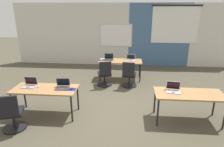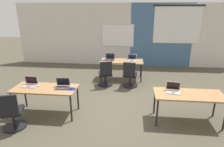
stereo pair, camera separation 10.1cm
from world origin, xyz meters
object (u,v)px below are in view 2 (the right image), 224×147
Objects in this scene: laptop_far_right at (132,59)px; chair_far_right at (130,77)px; chair_near_left_end at (12,114)px; laptop_near_right_inner at (173,90)px; desk_near_left at (45,90)px; mouse_near_left_inner at (71,88)px; mouse_near_left_end at (39,86)px; mouse_far_left at (103,60)px; chair_far_left at (106,76)px; desk_near_right at (189,96)px; laptop_far_left at (110,59)px; laptop_near_left_inner at (62,86)px; laptop_near_left_end at (30,84)px; desk_far_center at (121,62)px.

chair_far_right is (-0.05, -0.86, -0.39)m from laptop_far_right.
chair_near_left_end is 2.49× the size of laptop_near_right_inner.
desk_near_left is at bearing -123.79° from laptop_far_right.
mouse_near_left_end is at bearing 174.35° from mouse_near_left_inner.
chair_far_right is (1.06, -0.78, -0.36)m from mouse_far_left.
desk_near_right is at bearing 123.38° from chair_far_left.
laptop_far_right is (2.34, 2.81, 0.03)m from mouse_near_left_end.
mouse_near_left_inner reaches higher than mouse_near_left_end.
chair_far_left is (1.25, 2.04, -0.28)m from desk_near_left.
mouse_near_left_inner is 0.33× the size of laptop_far_left.
mouse_near_left_end is 0.30× the size of laptop_near_right_inner.
laptop_near_left_inner is at bearing 58.03° from chair_far_right.
laptop_near_right_inner is at bearing 126.59° from chair_far_right.
chair_far_left is at bearing 62.13° from laptop_near_left_inner.
laptop_near_left_inner is at bearing -118.34° from laptop_far_right.
mouse_near_left_inner is 2.50m from chair_far_right.
laptop_near_left_end is at bearing -129.86° from laptop_far_right.
mouse_near_left_end is 3.34m from laptop_near_right_inner.
chair_far_left is (-0.50, -0.76, -0.28)m from desk_far_center.
laptop_far_left is 0.36× the size of chair_far_right.
chair_near_left_end is 2.76× the size of laptop_far_left.
mouse_near_left_inner is (-2.82, -0.01, 0.08)m from desk_near_right.
desk_far_center is 3.35m from mouse_near_left_end.
mouse_far_left is 1.11m from laptop_far_right.
laptop_near_right_inner reaches higher than laptop_near_left_inner.
desk_near_right is 2.82m from mouse_near_left_inner.
laptop_far_left reaches higher than laptop_near_left_inner.
chair_far_left reaches higher than mouse_far_left.
chair_far_left reaches higher than mouse_near_left_inner.
desk_near_left is at bearing -169.44° from laptop_near_right_inner.
mouse_far_left reaches higher than desk_far_center.
laptop_far_left reaches higher than mouse_far_left.
mouse_near_left_inner is 0.32× the size of laptop_far_right.
desk_far_center is at bearing -8.58° from laptop_far_left.
mouse_near_left_end is 1.01× the size of mouse_far_left.
chair_near_left_end is (-0.04, -0.85, -0.39)m from laptop_near_left_end.
laptop_near_left_end is at bearing 172.43° from laptop_near_left_inner.
desk_near_left is at bearing -11.53° from laptop_near_left_end.
desk_far_center is 4.65× the size of laptop_far_right.
chair_far_left is (0.57, 2.05, -0.36)m from mouse_near_left_inner.
laptop_near_right_inner is 3.39× the size of mouse_near_left_inner.
laptop_near_left_end is 0.36× the size of chair_far_left.
laptop_far_right is at bearing 1.48° from laptop_far_left.
chair_far_right is at bearing -36.24° from mouse_far_left.
laptop_near_left_end reaches higher than chair_near_left_end.
laptop_far_right is (1.70, 2.83, -0.00)m from laptop_near_left_inner.
desk_near_right is 0.39m from laptop_near_right_inner.
laptop_far_left reaches higher than chair_near_left_end.
laptop_near_right_inner reaches higher than chair_far_left.
mouse_near_left_end is 1.02× the size of mouse_near_left_inner.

